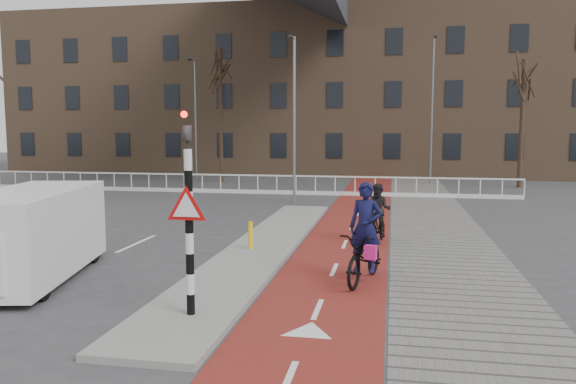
# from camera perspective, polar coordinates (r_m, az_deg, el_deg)

# --- Properties ---
(ground) EXTENTS (120.00, 120.00, 0.00)m
(ground) POSITION_cam_1_polar(r_m,az_deg,el_deg) (11.86, -3.64, -9.93)
(ground) COLOR #38383A
(ground) RESTS_ON ground
(bike_lane) EXTENTS (2.50, 60.00, 0.01)m
(bike_lane) POSITION_cam_1_polar(r_m,az_deg,el_deg) (21.33, 6.90, -2.60)
(bike_lane) COLOR maroon
(bike_lane) RESTS_ON ground
(sidewalk) EXTENTS (3.00, 60.00, 0.01)m
(sidewalk) POSITION_cam_1_polar(r_m,az_deg,el_deg) (21.35, 14.43, -2.75)
(sidewalk) COLOR slate
(sidewalk) RESTS_ON ground
(curb_island) EXTENTS (1.80, 16.00, 0.12)m
(curb_island) POSITION_cam_1_polar(r_m,az_deg,el_deg) (15.78, -2.55, -5.57)
(curb_island) COLOR gray
(curb_island) RESTS_ON ground
(traffic_signal) EXTENTS (0.80, 0.80, 3.68)m
(traffic_signal) POSITION_cam_1_polar(r_m,az_deg,el_deg) (9.73, -10.08, -1.65)
(traffic_signal) COLOR black
(traffic_signal) RESTS_ON curb_island
(bollard) EXTENTS (0.12, 0.12, 0.73)m
(bollard) POSITION_cam_1_polar(r_m,az_deg,el_deg) (15.20, -3.82, -4.40)
(bollard) COLOR yellow
(bollard) RESTS_ON curb_island
(cyclist_near) EXTENTS (1.25, 2.26, 2.19)m
(cyclist_near) POSITION_cam_1_polar(r_m,az_deg,el_deg) (12.34, 7.84, -5.76)
(cyclist_near) COLOR black
(cyclist_near) RESTS_ON bike_lane
(cyclist_far) EXTENTS (0.83, 1.66, 1.75)m
(cyclist_far) POSITION_cam_1_polar(r_m,az_deg,el_deg) (16.57, 9.18, -2.69)
(cyclist_far) COLOR black
(cyclist_far) RESTS_ON bike_lane
(van) EXTENTS (2.80, 4.93, 2.00)m
(van) POSITION_cam_1_polar(r_m,az_deg,el_deg) (13.65, -24.63, -3.81)
(van) COLOR silver
(van) RESTS_ON ground
(railing) EXTENTS (28.00, 0.10, 0.99)m
(railing) POSITION_cam_1_polar(r_m,az_deg,el_deg) (29.26, -5.00, 0.47)
(railing) COLOR silver
(railing) RESTS_ON ground
(townhouse_row) EXTENTS (46.00, 10.00, 15.90)m
(townhouse_row) POSITION_cam_1_polar(r_m,az_deg,el_deg) (43.65, 2.91, 12.32)
(townhouse_row) COLOR #7F6047
(townhouse_row) RESTS_ON ground
(tree_mid) EXTENTS (0.24, 0.24, 8.27)m
(tree_mid) POSITION_cam_1_polar(r_m,az_deg,el_deg) (35.53, -6.84, 7.68)
(tree_mid) COLOR black
(tree_mid) RESTS_ON ground
(tree_right) EXTENTS (0.26, 0.26, 7.21)m
(tree_right) POSITION_cam_1_polar(r_m,az_deg,el_deg) (34.59, 22.67, 6.39)
(tree_right) COLOR black
(tree_right) RESTS_ON ground
(streetlight_near) EXTENTS (0.12, 0.12, 7.30)m
(streetlight_near) POSITION_cam_1_polar(r_m,az_deg,el_deg) (24.86, 0.65, 7.16)
(streetlight_near) COLOR slate
(streetlight_near) RESTS_ON ground
(streetlight_left) EXTENTS (0.12, 0.12, 7.79)m
(streetlight_left) POSITION_cam_1_polar(r_m,az_deg,el_deg) (37.10, -9.35, 7.21)
(streetlight_left) COLOR slate
(streetlight_left) RESTS_ON ground
(streetlight_right) EXTENTS (0.12, 0.12, 8.73)m
(streetlight_right) POSITION_cam_1_polar(r_m,az_deg,el_deg) (34.87, 14.43, 7.93)
(streetlight_right) COLOR slate
(streetlight_right) RESTS_ON ground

